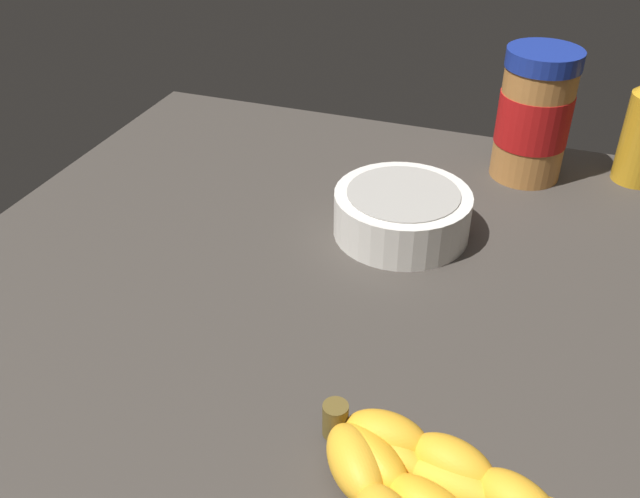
{
  "coord_description": "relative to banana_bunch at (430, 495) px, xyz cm",
  "views": [
    {
      "loc": [
        -50.18,
        -19.39,
        42.45
      ],
      "look_at": [
        3.76,
        -0.03,
        3.33
      ],
      "focal_mm": 39.23,
      "sensor_mm": 36.0,
      "label": 1
    }
  ],
  "objects": [
    {
      "name": "ground_plane",
      "position": [
        19.54,
        16.39,
        -3.65
      ],
      "size": [
        85.69,
        78.21,
        3.85
      ],
      "primitive_type": "cube",
      "color": "#38332D"
    },
    {
      "name": "banana_bunch",
      "position": [
        0.0,
        0.0,
        0.0
      ],
      "size": [
        16.28,
        19.84,
        3.65
      ],
      "color": "gold",
      "rests_on": "ground_plane"
    },
    {
      "name": "peanut_butter_jar",
      "position": [
        52.64,
        -0.73,
        6.33
      ],
      "size": [
        8.92,
        8.92,
        16.21
      ],
      "color": "#B27238",
      "rests_on": "ground_plane"
    },
    {
      "name": "small_bowl",
      "position": [
        33.97,
        10.65,
        0.94
      ],
      "size": [
        14.98,
        14.98,
        5.16
      ],
      "color": "silver",
      "rests_on": "ground_plane"
    }
  ]
}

